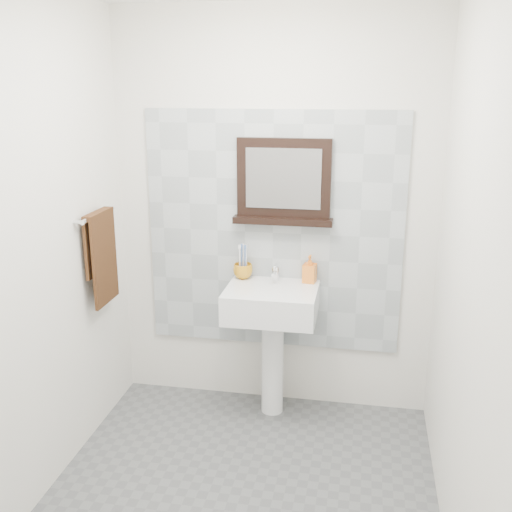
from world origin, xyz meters
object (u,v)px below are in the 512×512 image
(framed_mirror, at_px, (284,184))
(hand_towel, at_px, (101,250))
(pedestal_sink, at_px, (272,316))
(soap_dispenser, at_px, (310,269))
(toothbrush_cup, at_px, (243,271))

(framed_mirror, relative_size, hand_towel, 1.11)
(pedestal_sink, xyz_separation_m, hand_towel, (-0.97, -0.24, 0.43))
(soap_dispenser, bearing_deg, framed_mirror, 175.56)
(soap_dispenser, bearing_deg, pedestal_sink, -136.78)
(soap_dispenser, xyz_separation_m, hand_towel, (-1.18, -0.39, 0.16))
(toothbrush_cup, xyz_separation_m, soap_dispenser, (0.42, 0.00, 0.04))
(framed_mirror, bearing_deg, soap_dispenser, -13.14)
(pedestal_sink, bearing_deg, framed_mirror, 78.54)
(toothbrush_cup, height_order, framed_mirror, framed_mirror)
(toothbrush_cup, distance_m, framed_mirror, 0.61)
(toothbrush_cup, xyz_separation_m, framed_mirror, (0.25, 0.04, 0.56))
(toothbrush_cup, distance_m, hand_towel, 0.88)
(hand_towel, bearing_deg, framed_mirror, 22.98)
(pedestal_sink, xyz_separation_m, framed_mirror, (0.04, 0.19, 0.79))
(framed_mirror, bearing_deg, pedestal_sink, -101.46)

